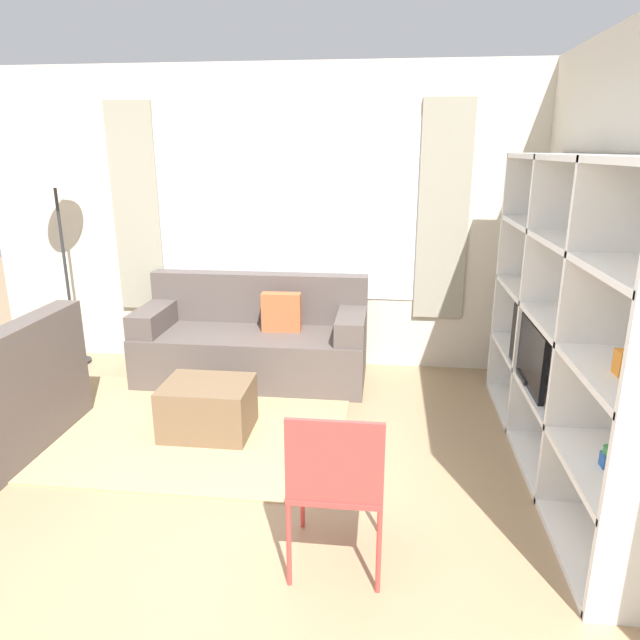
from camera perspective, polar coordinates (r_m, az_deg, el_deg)
The scene contains 9 objects.
ground_plane at distance 2.98m, azimuth -14.48°, elevation -25.59°, with size 16.00×16.00×0.00m, color #9E7F5B.
wall_back at distance 5.30m, azimuth -3.39°, elevation 9.90°, with size 5.68×0.11×2.70m.
wall_right at distance 3.89m, azimuth 27.18°, elevation 5.52°, with size 0.07×4.32×2.70m, color beige.
area_rug at distance 4.51m, azimuth -16.73°, elevation -10.04°, with size 2.92×1.70×0.01m, color tan.
shelving_unit at distance 3.77m, azimuth 24.23°, elevation -0.38°, with size 0.42×2.63×1.96m.
couch_main at distance 5.14m, azimuth -6.59°, elevation -2.20°, with size 1.99×0.83×0.90m.
ottoman at distance 4.23m, azimuth -11.14°, elevation -8.65°, with size 0.62×0.49×0.39m.
floor_lamp at distance 5.69m, azimuth -25.02°, elevation 12.18°, with size 0.36×0.36×1.93m.
folding_chair at distance 2.76m, azimuth 1.65°, elevation -15.35°, with size 0.44×0.46×0.86m.
Camera 1 is at (0.91, -2.03, 1.98)m, focal length 32.00 mm.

